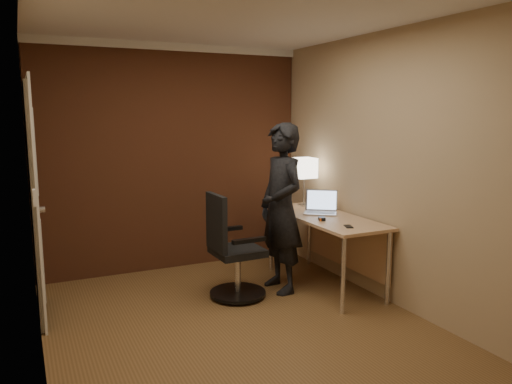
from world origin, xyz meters
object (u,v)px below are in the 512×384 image
(desk_lamp, at_px, (304,169))
(phone, at_px, (348,226))
(laptop, at_px, (321,207))
(person, at_px, (281,208))
(desk, at_px, (330,227))
(mouse, at_px, (322,219))
(office_chair, at_px, (231,253))

(desk_lamp, xyz_separation_m, phone, (-0.18, -1.08, -0.41))
(laptop, height_order, person, person)
(desk_lamp, bearing_deg, laptop, -96.48)
(desk, bearing_deg, person, 171.27)
(laptop, relative_size, phone, 3.64)
(desk_lamp, distance_m, person, 0.80)
(mouse, relative_size, person, 0.06)
(desk, distance_m, mouse, 0.31)
(mouse, bearing_deg, person, 167.07)
(desk, distance_m, desk_lamp, 0.79)
(mouse, xyz_separation_m, office_chair, (-0.85, 0.24, -0.31))
(desk_lamp, height_order, person, person)
(person, bearing_deg, desk, 79.89)
(phone, relative_size, person, 0.07)
(laptop, xyz_separation_m, person, (-0.50, -0.07, 0.04))
(phone, bearing_deg, mouse, 119.38)
(laptop, height_order, phone, laptop)
(laptop, distance_m, person, 0.51)
(desk_lamp, relative_size, phone, 4.65)
(laptop, height_order, mouse, laptop)
(mouse, bearing_deg, laptop, 83.70)
(desk, bearing_deg, desk_lamp, 87.54)
(desk, xyz_separation_m, phone, (-0.15, -0.51, 0.13))
(desk, relative_size, office_chair, 1.51)
(desk, xyz_separation_m, mouse, (-0.21, -0.16, 0.14))
(desk_lamp, bearing_deg, office_chair, -155.56)
(mouse, distance_m, office_chair, 0.93)
(mouse, xyz_separation_m, person, (-0.31, 0.24, 0.09))
(desk_lamp, xyz_separation_m, laptop, (-0.05, -0.42, -0.35))
(laptop, bearing_deg, person, -172.20)
(desk_lamp, bearing_deg, desk, -92.46)
(laptop, xyz_separation_m, mouse, (-0.19, -0.31, -0.05))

